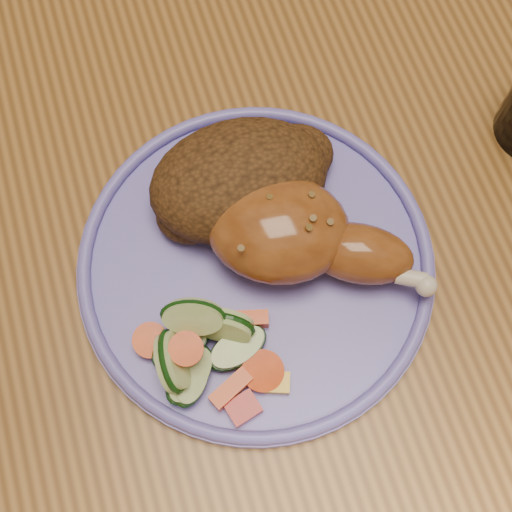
% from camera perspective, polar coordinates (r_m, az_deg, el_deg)
% --- Properties ---
extents(ground, '(4.00, 4.00, 0.00)m').
position_cam_1_polar(ground, '(1.31, 1.82, -5.92)').
color(ground, brown).
rests_on(ground, ground).
extents(dining_table, '(0.90, 1.40, 0.75)m').
position_cam_1_polar(dining_table, '(0.68, 3.51, 8.22)').
color(dining_table, '#925F27').
rests_on(dining_table, ground).
extents(plate, '(0.27, 0.27, 0.01)m').
position_cam_1_polar(plate, '(0.54, 0.00, -0.78)').
color(plate, '#6D63C7').
rests_on(plate, dining_table).
extents(plate_rim, '(0.27, 0.27, 0.01)m').
position_cam_1_polar(plate_rim, '(0.53, 0.00, -0.38)').
color(plate_rim, '#6D63C7').
rests_on(plate_rim, plate).
extents(chicken_leg, '(0.16, 0.14, 0.06)m').
position_cam_1_polar(chicken_leg, '(0.51, 3.37, 1.70)').
color(chicken_leg, brown).
rests_on(chicken_leg, plate).
extents(rice_pilaf, '(0.15, 0.10, 0.06)m').
position_cam_1_polar(rice_pilaf, '(0.53, -1.11, 6.14)').
color(rice_pilaf, '#4A2C12').
rests_on(rice_pilaf, plate).
extents(vegetable_pile, '(0.10, 0.10, 0.05)m').
position_cam_1_polar(vegetable_pile, '(0.50, -4.33, -7.64)').
color(vegetable_pile, '#A50A05').
rests_on(vegetable_pile, plate).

